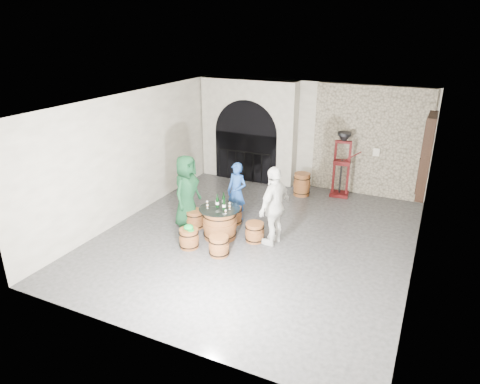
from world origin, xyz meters
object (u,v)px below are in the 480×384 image
at_px(person_green, 187,191).
at_px(side_barrel, 302,184).
at_px(wine_bottle_right, 224,200).
at_px(corking_press, 342,160).
at_px(barrel_stool_near_left, 189,238).
at_px(person_white, 274,206).
at_px(wine_bottle_left, 217,202).
at_px(barrel_stool_near_right, 219,246).
at_px(barrel_stool_far, 233,215).
at_px(barrel_stool_left, 195,219).
at_px(wine_bottle_center, 224,204).
at_px(barrel_table, 220,223).
at_px(person_blue, 237,192).
at_px(barrel_stool_right, 255,232).

relative_size(person_green, side_barrel, 2.70).
bearing_deg(wine_bottle_right, corking_press, 61.81).
distance_m(barrel_stool_near_left, person_white, 2.07).
height_order(person_white, wine_bottle_left, person_white).
height_order(barrel_stool_near_right, corking_press, corking_press).
bearing_deg(barrel_stool_near_right, barrel_stool_far, 105.15).
relative_size(barrel_stool_left, barrel_stool_near_right, 1.00).
height_order(wine_bottle_center, corking_press, corking_press).
height_order(barrel_table, person_blue, person_blue).
relative_size(barrel_stool_right, side_barrel, 0.68).
xyz_separation_m(person_white, side_barrel, (-0.33, 3.16, -0.60)).
distance_m(barrel_stool_far, person_blue, 0.59).
bearing_deg(wine_bottle_left, person_green, 166.90).
relative_size(barrel_stool_right, person_blue, 0.30).
xyz_separation_m(barrel_stool_left, wine_bottle_right, (0.82, -0.00, 0.66)).
bearing_deg(barrel_stool_far, person_white, -23.08).
distance_m(barrel_stool_far, person_white, 1.59).
height_order(barrel_table, barrel_stool_right, barrel_table).
bearing_deg(wine_bottle_left, wine_bottle_center, -17.90).
distance_m(barrel_stool_right, wine_bottle_right, 1.05).
xyz_separation_m(barrel_stool_far, person_white, (1.31, -0.56, 0.71)).
bearing_deg(person_green, barrel_stool_near_right, -124.39).
height_order(wine_bottle_left, corking_press, corking_press).
xyz_separation_m(barrel_stool_near_left, wine_bottle_center, (0.54, 0.71, 0.66)).
distance_m(barrel_stool_far, wine_bottle_right, 0.92).
xyz_separation_m(barrel_stool_right, person_blue, (-0.90, 0.91, 0.54)).
bearing_deg(barrel_stool_near_left, wine_bottle_center, 52.98).
distance_m(barrel_stool_left, wine_bottle_right, 1.05).
relative_size(barrel_stool_far, barrel_stool_right, 1.00).
xyz_separation_m(barrel_stool_near_left, corking_press, (2.37, 4.59, 0.89)).
distance_m(barrel_table, corking_press, 4.39).
bearing_deg(corking_press, person_blue, -133.43).
distance_m(person_white, wine_bottle_center, 1.16).
bearing_deg(side_barrel, barrel_stool_right, -91.90).
distance_m(barrel_table, barrel_stool_right, 0.85).
bearing_deg(wine_bottle_center, person_white, 15.41).
height_order(barrel_stool_right, corking_press, corking_press).
relative_size(barrel_stool_right, person_white, 0.25).
height_order(barrel_stool_right, wine_bottle_left, wine_bottle_left).
relative_size(barrel_stool_near_left, wine_bottle_center, 1.41).
distance_m(person_white, wine_bottle_right, 1.25).
relative_size(barrel_table, barrel_stool_far, 2.12).
bearing_deg(side_barrel, wine_bottle_center, -102.92).
distance_m(person_blue, wine_bottle_left, 1.06).
relative_size(barrel_stool_left, side_barrel, 0.68).
height_order(barrel_stool_left, barrel_stool_far, same).
height_order(barrel_stool_far, person_blue, person_blue).
bearing_deg(corking_press, side_barrel, -165.15).
xyz_separation_m(barrel_stool_near_left, wine_bottle_left, (0.32, 0.78, 0.66)).
height_order(person_blue, side_barrel, person_blue).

